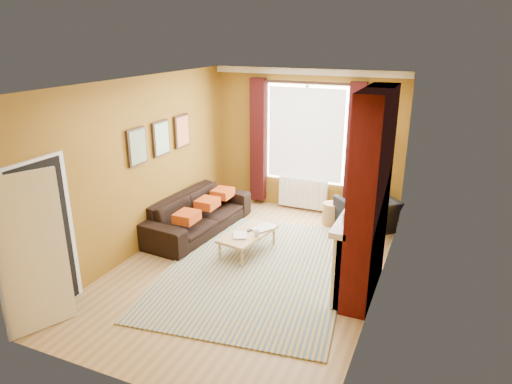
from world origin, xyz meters
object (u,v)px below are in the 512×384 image
Objects in this scene: coffee_table at (248,235)px; floor_lamp at (377,152)px; sofa at (198,213)px; wicker_stool at (331,214)px; armchair at (366,215)px.

floor_lamp reaches higher than coffee_table.
sofa is at bearing 169.90° from coffee_table.
coffee_table is 0.63× the size of floor_lamp.
coffee_table is 1.96m from wicker_stool.
coffee_table is 2.73× the size of wicker_stool.
armchair is 0.67m from wicker_stool.
armchair is 2.29× the size of wicker_stool.
armchair reaches higher than wicker_stool.
armchair reaches higher than coffee_table.
sofa is 3.06m from armchair.
sofa reaches higher than armchair.
coffee_table is 2.79m from floor_lamp.
floor_lamp is at bearing -56.74° from sofa.
sofa is 3.40m from floor_lamp.
wicker_stool is (0.96, 1.70, -0.11)m from coffee_table.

